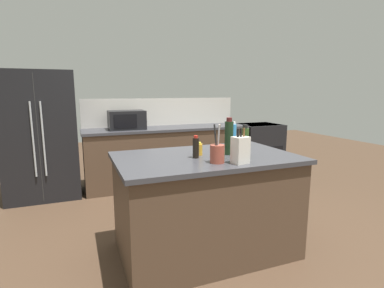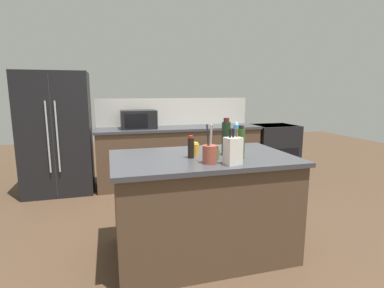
{
  "view_description": "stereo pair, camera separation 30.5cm",
  "coord_description": "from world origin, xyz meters",
  "px_view_note": "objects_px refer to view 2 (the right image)",
  "views": [
    {
      "loc": [
        -1.1,
        -2.45,
        1.53
      ],
      "look_at": [
        0.0,
        0.35,
        0.99
      ],
      "focal_mm": 28.0,
      "sensor_mm": 36.0,
      "label": 1
    },
    {
      "loc": [
        -0.81,
        -2.54,
        1.53
      ],
      "look_at": [
        0.0,
        0.35,
        0.99
      ],
      "focal_mm": 28.0,
      "sensor_mm": 36.0,
      "label": 2
    }
  ],
  "objects_px": {
    "microwave": "(139,119)",
    "dish_soap_bottle": "(236,135)",
    "refrigerator": "(57,133)",
    "utensil_crock": "(210,153)",
    "wine_bottle": "(226,138)",
    "range_oven": "(273,150)",
    "olive_oil_bottle": "(241,143)",
    "soy_sauce_bottle": "(191,147)",
    "spice_jar_oregano": "(216,154)",
    "knife_block": "(233,151)",
    "honey_jar": "(195,149)"
  },
  "relations": [
    {
      "from": "refrigerator",
      "to": "utensil_crock",
      "type": "height_order",
      "value": "refrigerator"
    },
    {
      "from": "refrigerator",
      "to": "knife_block",
      "type": "relative_size",
      "value": 6.2
    },
    {
      "from": "utensil_crock",
      "to": "olive_oil_bottle",
      "type": "height_order",
      "value": "utensil_crock"
    },
    {
      "from": "microwave",
      "to": "dish_soap_bottle",
      "type": "distance_m",
      "value": 2.0
    },
    {
      "from": "refrigerator",
      "to": "utensil_crock",
      "type": "bearing_deg",
      "value": -58.87
    },
    {
      "from": "refrigerator",
      "to": "wine_bottle",
      "type": "relative_size",
      "value": 5.22
    },
    {
      "from": "knife_block",
      "to": "utensil_crock",
      "type": "xyz_separation_m",
      "value": [
        -0.17,
        0.09,
        -0.03
      ]
    },
    {
      "from": "soy_sauce_bottle",
      "to": "honey_jar",
      "type": "bearing_deg",
      "value": 55.51
    },
    {
      "from": "olive_oil_bottle",
      "to": "dish_soap_bottle",
      "type": "bearing_deg",
      "value": 69.86
    },
    {
      "from": "range_oven",
      "to": "soy_sauce_bottle",
      "type": "height_order",
      "value": "soy_sauce_bottle"
    },
    {
      "from": "utensil_crock",
      "to": "olive_oil_bottle",
      "type": "relative_size",
      "value": 1.1
    },
    {
      "from": "honey_jar",
      "to": "soy_sauce_bottle",
      "type": "bearing_deg",
      "value": -124.49
    },
    {
      "from": "range_oven",
      "to": "wine_bottle",
      "type": "distance_m",
      "value": 2.96
    },
    {
      "from": "range_oven",
      "to": "microwave",
      "type": "relative_size",
      "value": 1.69
    },
    {
      "from": "refrigerator",
      "to": "utensil_crock",
      "type": "relative_size",
      "value": 5.62
    },
    {
      "from": "range_oven",
      "to": "utensil_crock",
      "type": "xyz_separation_m",
      "value": [
        -2.08,
        -2.49,
        0.56
      ]
    },
    {
      "from": "refrigerator",
      "to": "soy_sauce_bottle",
      "type": "xyz_separation_m",
      "value": [
        1.44,
        -2.3,
        0.13
      ]
    },
    {
      "from": "refrigerator",
      "to": "range_oven",
      "type": "bearing_deg",
      "value": -0.81
    },
    {
      "from": "utensil_crock",
      "to": "wine_bottle",
      "type": "relative_size",
      "value": 0.93
    },
    {
      "from": "range_oven",
      "to": "spice_jar_oregano",
      "type": "height_order",
      "value": "spice_jar_oregano"
    },
    {
      "from": "dish_soap_bottle",
      "to": "wine_bottle",
      "type": "bearing_deg",
      "value": -124.06
    },
    {
      "from": "knife_block",
      "to": "refrigerator",
      "type": "bearing_deg",
      "value": 110.22
    },
    {
      "from": "utensil_crock",
      "to": "spice_jar_oregano",
      "type": "bearing_deg",
      "value": 48.7
    },
    {
      "from": "dish_soap_bottle",
      "to": "olive_oil_bottle",
      "type": "bearing_deg",
      "value": -110.14
    },
    {
      "from": "knife_block",
      "to": "range_oven",
      "type": "bearing_deg",
      "value": 40.59
    },
    {
      "from": "olive_oil_bottle",
      "to": "honey_jar",
      "type": "height_order",
      "value": "olive_oil_bottle"
    },
    {
      "from": "soy_sauce_bottle",
      "to": "honey_jar",
      "type": "height_order",
      "value": "soy_sauce_bottle"
    },
    {
      "from": "olive_oil_bottle",
      "to": "dish_soap_bottle",
      "type": "relative_size",
      "value": 1.15
    },
    {
      "from": "dish_soap_bottle",
      "to": "soy_sauce_bottle",
      "type": "bearing_deg",
      "value": -144.34
    },
    {
      "from": "microwave",
      "to": "dish_soap_bottle",
      "type": "bearing_deg",
      "value": -64.44
    },
    {
      "from": "spice_jar_oregano",
      "to": "soy_sauce_bottle",
      "type": "distance_m",
      "value": 0.23
    },
    {
      "from": "range_oven",
      "to": "spice_jar_oregano",
      "type": "relative_size",
      "value": 8.18
    },
    {
      "from": "refrigerator",
      "to": "honey_jar",
      "type": "bearing_deg",
      "value": -55.64
    },
    {
      "from": "soy_sauce_bottle",
      "to": "wine_bottle",
      "type": "height_order",
      "value": "wine_bottle"
    },
    {
      "from": "wine_bottle",
      "to": "range_oven",
      "type": "bearing_deg",
      "value": 50.48
    },
    {
      "from": "wine_bottle",
      "to": "dish_soap_bottle",
      "type": "bearing_deg",
      "value": 55.94
    },
    {
      "from": "utensil_crock",
      "to": "spice_jar_oregano",
      "type": "height_order",
      "value": "utensil_crock"
    },
    {
      "from": "knife_block",
      "to": "microwave",
      "type": "bearing_deg",
      "value": 88.16
    },
    {
      "from": "spice_jar_oregano",
      "to": "wine_bottle",
      "type": "height_order",
      "value": "wine_bottle"
    },
    {
      "from": "range_oven",
      "to": "utensil_crock",
      "type": "distance_m",
      "value": 3.29
    },
    {
      "from": "olive_oil_bottle",
      "to": "soy_sauce_bottle",
      "type": "distance_m",
      "value": 0.44
    },
    {
      "from": "range_oven",
      "to": "olive_oil_bottle",
      "type": "distance_m",
      "value": 3.03
    },
    {
      "from": "olive_oil_bottle",
      "to": "dish_soap_bottle",
      "type": "xyz_separation_m",
      "value": [
        0.21,
        0.58,
        -0.02
      ]
    },
    {
      "from": "utensil_crock",
      "to": "wine_bottle",
      "type": "distance_m",
      "value": 0.36
    },
    {
      "from": "olive_oil_bottle",
      "to": "wine_bottle",
      "type": "distance_m",
      "value": 0.18
    },
    {
      "from": "knife_block",
      "to": "olive_oil_bottle",
      "type": "xyz_separation_m",
      "value": [
        0.15,
        0.19,
        0.02
      ]
    },
    {
      "from": "utensil_crock",
      "to": "knife_block",
      "type": "bearing_deg",
      "value": -27.31
    },
    {
      "from": "soy_sauce_bottle",
      "to": "wine_bottle",
      "type": "xyz_separation_m",
      "value": [
        0.34,
        0.02,
        0.07
      ]
    },
    {
      "from": "range_oven",
      "to": "dish_soap_bottle",
      "type": "distance_m",
      "value": 2.45
    },
    {
      "from": "microwave",
      "to": "wine_bottle",
      "type": "relative_size",
      "value": 1.58
    }
  ]
}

